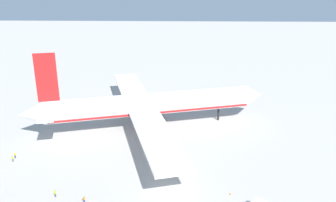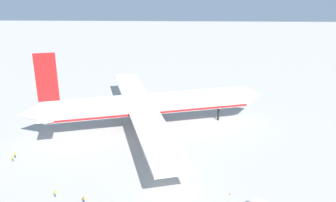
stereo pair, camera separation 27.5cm
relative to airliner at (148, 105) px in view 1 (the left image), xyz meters
The scene contains 8 objects.
ground_plane 7.67m from the airliner, 15.95° to the left, with size 600.00×600.00×0.00m, color #ADA8A0.
airliner is the anchor object (origin of this frame).
ground_worker_0 40.41m from the airliner, 146.88° to the right, with size 0.52×0.52×1.76m.
ground_worker_1 42.30m from the airliner, 103.74° to the right, with size 0.47×0.47×1.61m.
ground_worker_2 41.24m from the airliner, 144.55° to the right, with size 0.51×0.51×1.62m.
ground_worker_3 42.65m from the airliner, 113.47° to the right, with size 0.51×0.51×1.73m.
traffic_cone_0 46.70m from the airliner, 45.84° to the left, with size 0.36×0.36×0.55m, color orange.
traffic_cone_1 42.94m from the airliner, 59.74° to the right, with size 0.36×0.36×0.55m, color orange.
Camera 1 is at (8.65, -102.46, 44.60)m, focal length 37.15 mm.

